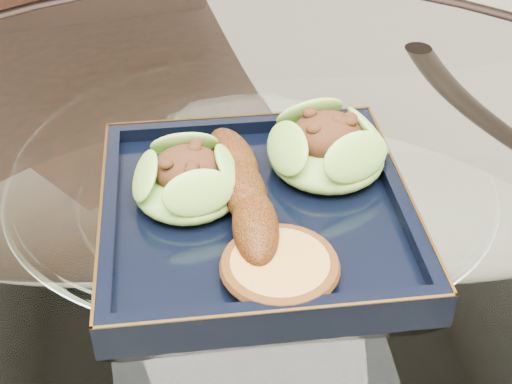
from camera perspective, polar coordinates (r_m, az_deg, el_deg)
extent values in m
cylinder|color=white|center=(0.67, -0.39, -1.66)|extent=(1.10, 1.10, 0.01)
torus|color=black|center=(0.67, -0.39, -1.66)|extent=(1.13, 1.13, 0.02)
cylinder|color=black|center=(1.19, 10.28, -5.52)|extent=(0.04, 0.04, 0.75)
cylinder|color=black|center=(1.14, -17.46, -9.42)|extent=(0.04, 0.04, 0.75)
cube|color=#321810|center=(1.11, -11.59, -1.28)|extent=(0.47, 0.47, 0.04)
cylinder|color=#321810|center=(1.18, 0.53, -15.00)|extent=(0.03, 0.03, 0.47)
cylinder|color=#321810|center=(1.43, -18.72, -5.91)|extent=(0.03, 0.03, 0.47)
cylinder|color=#321810|center=(1.43, -3.76, -3.31)|extent=(0.03, 0.03, 0.47)
cube|color=black|center=(0.64, 0.00, -2.13)|extent=(0.29, 0.29, 0.02)
ellipsoid|color=#5CA32F|center=(0.63, -5.45, 0.76)|extent=(0.13, 0.13, 0.04)
ellipsoid|color=#5C992C|center=(0.67, 5.72, 3.31)|extent=(0.13, 0.13, 0.04)
ellipsoid|color=#582709|center=(0.62, -1.01, 0.16)|extent=(0.04, 0.18, 0.03)
cylinder|color=#B88B3D|center=(0.56, 1.91, -6.10)|extent=(0.10, 0.10, 0.02)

